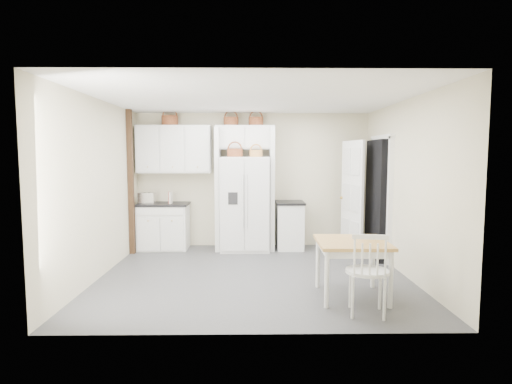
{
  "coord_description": "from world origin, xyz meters",
  "views": [
    {
      "loc": [
        -0.04,
        -5.84,
        1.78
      ],
      "look_at": [
        0.04,
        0.4,
        1.21
      ],
      "focal_mm": 28.0,
      "sensor_mm": 36.0,
      "label": 1
    }
  ],
  "objects": [
    {
      "name": "floor",
      "position": [
        0.0,
        0.0,
        0.0
      ],
      "size": [
        4.5,
        4.5,
        0.0
      ],
      "primitive_type": "plane",
      "color": "#444449",
      "rests_on": "ground"
    },
    {
      "name": "wall_left",
      "position": [
        -2.25,
        0.0,
        1.3
      ],
      "size": [
        0.0,
        4.0,
        4.0
      ],
      "primitive_type": "plane",
      "rotation": [
        1.57,
        0.0,
        1.57
      ],
      "color": "beige",
      "rests_on": "floor"
    },
    {
      "name": "basket_fridge_b",
      "position": [
        0.06,
        1.53,
        1.82
      ],
      "size": [
        0.24,
        0.24,
        0.13
      ],
      "primitive_type": "cylinder",
      "color": "#A26238",
      "rests_on": "refrigerator"
    },
    {
      "name": "basket_bridge_a",
      "position": [
        -0.41,
        1.83,
        2.43
      ],
      "size": [
        0.28,
        0.28,
        0.16
      ],
      "primitive_type": "cylinder",
      "color": "#52231A",
      "rests_on": "bridge_cabinet"
    },
    {
      "name": "base_cab_left",
      "position": [
        -1.7,
        1.7,
        0.42
      ],
      "size": [
        0.91,
        0.57,
        0.84
      ],
      "primitive_type": "cube",
      "color": "silver",
      "rests_on": "floor"
    },
    {
      "name": "counter_right",
      "position": [
        0.71,
        1.7,
        0.89
      ],
      "size": [
        0.53,
        0.63,
        0.04
      ],
      "primitive_type": "cube",
      "color": "black",
      "rests_on": "base_cab_right"
    },
    {
      "name": "counter_left",
      "position": [
        -1.7,
        1.7,
        0.86
      ],
      "size": [
        0.95,
        0.61,
        0.04
      ],
      "primitive_type": "cube",
      "color": "black",
      "rests_on": "base_cab_left"
    },
    {
      "name": "dining_table",
      "position": [
        1.23,
        -0.95,
        0.36
      ],
      "size": [
        0.89,
        0.89,
        0.72
      ],
      "primitive_type": "cube",
      "rotation": [
        0.0,
        0.0,
        -0.03
      ],
      "color": "#A87538",
      "rests_on": "floor"
    },
    {
      "name": "basket_bridge_b",
      "position": [
        0.06,
        1.83,
        2.43
      ],
      "size": [
        0.28,
        0.28,
        0.16
      ],
      "primitive_type": "cylinder",
      "color": "#52231A",
      "rests_on": "bridge_cabinet"
    },
    {
      "name": "windsor_chair",
      "position": [
        1.26,
        -1.5,
        0.49
      ],
      "size": [
        0.55,
        0.51,
        0.98
      ],
      "primitive_type": "cube",
      "rotation": [
        0.0,
        0.0,
        -0.17
      ],
      "color": "silver",
      "rests_on": "floor"
    },
    {
      "name": "fridge_panel_left",
      "position": [
        -0.66,
        1.7,
        1.15
      ],
      "size": [
        0.08,
        0.6,
        2.3
      ],
      "primitive_type": "cube",
      "color": "silver",
      "rests_on": "floor"
    },
    {
      "name": "refrigerator",
      "position": [
        -0.15,
        1.63,
        0.88
      ],
      "size": [
        0.91,
        0.73,
        1.76
      ],
      "primitive_type": "cube",
      "color": "silver",
      "rests_on": "floor"
    },
    {
      "name": "fridge_panel_right",
      "position": [
        0.36,
        1.7,
        1.15
      ],
      "size": [
        0.08,
        0.6,
        2.3
      ],
      "primitive_type": "cube",
      "color": "silver",
      "rests_on": "floor"
    },
    {
      "name": "basket_fridge_a",
      "position": [
        -0.33,
        1.53,
        1.83
      ],
      "size": [
        0.28,
        0.28,
        0.15
      ],
      "primitive_type": "cylinder",
      "color": "#52231A",
      "rests_on": "refrigerator"
    },
    {
      "name": "door_slab",
      "position": [
        1.8,
        1.33,
        1.02
      ],
      "size": [
        0.21,
        0.79,
        2.05
      ],
      "primitive_type": "cube",
      "rotation": [
        0.0,
        0.0,
        -1.36
      ],
      "color": "white",
      "rests_on": "floor"
    },
    {
      "name": "cookbook_red",
      "position": [
        -1.57,
        1.62,
        0.99
      ],
      "size": [
        0.06,
        0.15,
        0.22
      ],
      "primitive_type": "cube",
      "rotation": [
        0.0,
        0.0,
        0.17
      ],
      "color": "maroon",
      "rests_on": "counter_left"
    },
    {
      "name": "wall_back",
      "position": [
        0.0,
        2.0,
        1.3
      ],
      "size": [
        4.5,
        0.0,
        4.5
      ],
      "primitive_type": "plane",
      "rotation": [
        1.57,
        0.0,
        0.0
      ],
      "color": "beige",
      "rests_on": "floor"
    },
    {
      "name": "wall_right",
      "position": [
        2.25,
        0.0,
        1.3
      ],
      "size": [
        0.0,
        4.0,
        4.0
      ],
      "primitive_type": "plane",
      "rotation": [
        1.57,
        0.0,
        -1.57
      ],
      "color": "beige",
      "rests_on": "floor"
    },
    {
      "name": "upper_cabinet",
      "position": [
        -1.5,
        1.83,
        1.9
      ],
      "size": [
        1.4,
        0.34,
        0.9
      ],
      "primitive_type": "cube",
      "color": "silver",
      "rests_on": "wall_back"
    },
    {
      "name": "basket_upper_b",
      "position": [
        -1.57,
        1.83,
        2.44
      ],
      "size": [
        0.31,
        0.31,
        0.18
      ],
      "primitive_type": "cylinder",
      "color": "#52231A",
      "rests_on": "upper_cabinet"
    },
    {
      "name": "base_cab_right",
      "position": [
        0.71,
        1.7,
        0.43
      ],
      "size": [
        0.49,
        0.59,
        0.87
      ],
      "primitive_type": "cube",
      "color": "silver",
      "rests_on": "floor"
    },
    {
      "name": "trim_post",
      "position": [
        -2.2,
        1.35,
        1.3
      ],
      "size": [
        0.09,
        0.09,
        2.6
      ],
      "primitive_type": "cube",
      "color": "#331C10",
      "rests_on": "floor"
    },
    {
      "name": "doorway_void",
      "position": [
        2.16,
        1.0,
        1.02
      ],
      "size": [
        0.18,
        0.85,
        2.05
      ],
      "primitive_type": "cube",
      "color": "black",
      "rests_on": "floor"
    },
    {
      "name": "bridge_cabinet",
      "position": [
        -0.15,
        1.83,
        2.12
      ],
      "size": [
        1.12,
        0.34,
        0.45
      ],
      "primitive_type": "cube",
      "color": "silver",
      "rests_on": "wall_back"
    },
    {
      "name": "toaster",
      "position": [
        -1.99,
        1.64,
        0.98
      ],
      "size": [
        0.31,
        0.18,
        0.21
      ],
      "primitive_type": "cube",
      "rotation": [
        0.0,
        0.0,
        -0.04
      ],
      "color": "silver",
      "rests_on": "counter_left"
    },
    {
      "name": "ceiling",
      "position": [
        0.0,
        0.0,
        2.6
      ],
      "size": [
        4.5,
        4.5,
        0.0
      ],
      "primitive_type": "plane",
      "color": "white",
      "rests_on": "wall_back"
    },
    {
      "name": "cookbook_cream",
      "position": [
        -1.54,
        1.62,
        0.99
      ],
      "size": [
        0.04,
        0.15,
        0.22
      ],
      "primitive_type": "cube",
      "rotation": [
        0.0,
        0.0,
        -0.04
      ],
      "color": "beige",
      "rests_on": "counter_left"
    }
  ]
}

